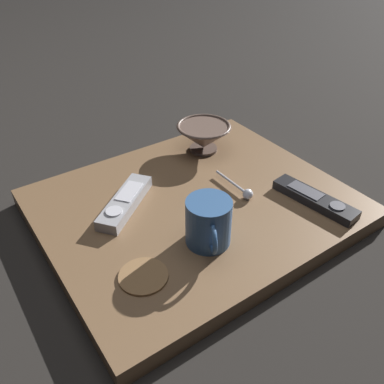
{
  "coord_description": "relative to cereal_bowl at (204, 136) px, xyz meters",
  "views": [
    {
      "loc": [
        0.6,
        -0.42,
        0.6
      ],
      "look_at": [
        -0.01,
        -0.0,
        0.06
      ],
      "focal_mm": 37.75,
      "sensor_mm": 36.0,
      "label": 1
    }
  ],
  "objects": [
    {
      "name": "table",
      "position": [
        0.17,
        -0.15,
        -0.06
      ],
      "size": [
        0.56,
        0.67,
        0.04
      ],
      "color": "brown",
      "rests_on": "ground"
    },
    {
      "name": "cereal_bowl",
      "position": [
        0.0,
        0.0,
        0.0
      ],
      "size": [
        0.15,
        0.15,
        0.08
      ],
      "color": "brown",
      "rests_on": "table"
    },
    {
      "name": "drink_coaster",
      "position": [
        0.31,
        -0.36,
        -0.04
      ],
      "size": [
        0.09,
        0.09,
        0.01
      ],
      "color": "olive",
      "rests_on": "table"
    },
    {
      "name": "coffee_mug",
      "position": [
        0.3,
        -0.21,
        0.01
      ],
      "size": [
        0.12,
        0.09,
        0.1
      ],
      "color": "#33598C",
      "rests_on": "table"
    },
    {
      "name": "teaspoon",
      "position": [
        0.22,
        -0.05,
        -0.03
      ],
      "size": [
        0.12,
        0.02,
        0.02
      ],
      "color": "silver",
      "rests_on": "table"
    },
    {
      "name": "tv_remote_near",
      "position": [
        0.1,
        -0.29,
        -0.03
      ],
      "size": [
        0.16,
        0.18,
        0.03
      ],
      "color": "#9E9EA3",
      "rests_on": "table"
    },
    {
      "name": "ground_plane",
      "position": [
        0.17,
        -0.15,
        -0.08
      ],
      "size": [
        6.0,
        6.0,
        0.0
      ],
      "primitive_type": "plane",
      "color": "black"
    },
    {
      "name": "tv_remote_far",
      "position": [
        0.33,
        0.06,
        -0.03
      ],
      "size": [
        0.2,
        0.07,
        0.02
      ],
      "color": "black",
      "rests_on": "table"
    }
  ]
}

